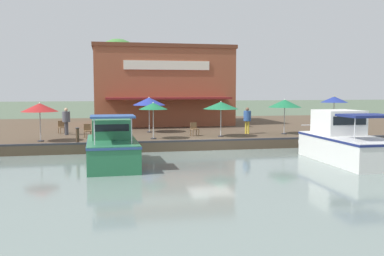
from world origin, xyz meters
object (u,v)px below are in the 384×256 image
object	(u,v)px
waterfront_restaurant	(161,86)
patio_umbrella_mid_patio_right	(285,103)
cafe_chair_back_row_seat	(62,126)
motorboat_mid_row	(341,142)
patio_umbrella_back_row	(149,101)
person_near_entrance	(247,117)
motorboat_far_downstream	(112,146)
patio_umbrella_far_corner	(221,105)
cafe_chair_beside_entrance	(194,128)
patio_umbrella_mid_patio_left	(153,106)
cafe_chair_under_first_umbrella	(88,130)
patio_umbrella_near_quay_edge	(40,107)
patio_umbrella_by_entrance	(334,100)
mooring_post	(77,136)
tree_upstream_bank	(116,63)
person_mid_patio	(66,118)

from	to	relation	value
waterfront_restaurant	patio_umbrella_mid_patio_right	xyz separation A→B (m)	(10.71, 6.85, -1.24)
waterfront_restaurant	cafe_chair_back_row_seat	size ratio (longest dim) A/B	13.54
motorboat_mid_row	patio_umbrella_back_row	bearing A→B (deg)	-140.76
person_near_entrance	motorboat_far_downstream	bearing A→B (deg)	-52.95
patio_umbrella_far_corner	cafe_chair_beside_entrance	world-z (taller)	patio_umbrella_far_corner
patio_umbrella_mid_patio_left	cafe_chair_under_first_umbrella	world-z (taller)	patio_umbrella_mid_patio_left
waterfront_restaurant	person_near_entrance	size ratio (longest dim) A/B	6.50
patio_umbrella_back_row	patio_umbrella_far_corner	xyz separation A→B (m)	(3.57, 4.15, -0.18)
patio_umbrella_mid_patio_right	patio_umbrella_near_quay_edge	bearing A→B (deg)	-86.30
patio_umbrella_mid_patio_right	patio_umbrella_by_entrance	xyz separation A→B (m)	(-2.25, 4.89, 0.18)
patio_umbrella_far_corner	motorboat_far_downstream	xyz separation A→B (m)	(5.51, -6.87, -1.67)
motorboat_mid_row	mooring_post	world-z (taller)	motorboat_mid_row
waterfront_restaurant	mooring_post	world-z (taller)	waterfront_restaurant
patio_umbrella_far_corner	tree_upstream_bank	world-z (taller)	tree_upstream_bank
cafe_chair_beside_entrance	person_mid_patio	xyz separation A→B (m)	(-2.21, -8.10, 0.64)
waterfront_restaurant	mooring_post	bearing A→B (deg)	-25.48
cafe_chair_back_row_seat	cafe_chair_beside_entrance	world-z (taller)	same
tree_upstream_bank	patio_umbrella_back_row	bearing A→B (deg)	8.06
patio_umbrella_far_corner	motorboat_mid_row	distance (m)	8.20
patio_umbrella_near_quay_edge	patio_umbrella_far_corner	bearing A→B (deg)	92.02
patio_umbrella_mid_patio_left	patio_umbrella_near_quay_edge	xyz separation A→B (m)	(-0.05, -6.47, -0.02)
patio_umbrella_far_corner	person_near_entrance	world-z (taller)	patio_umbrella_far_corner
patio_umbrella_back_row	patio_umbrella_mid_patio_right	world-z (taller)	patio_umbrella_back_row
cafe_chair_back_row_seat	patio_umbrella_mid_patio_left	bearing A→B (deg)	51.55
motorboat_mid_row	patio_umbrella_mid_patio_left	bearing A→B (deg)	-126.41
patio_umbrella_mid_patio_right	tree_upstream_bank	world-z (taller)	tree_upstream_bank
tree_upstream_bank	person_near_entrance	bearing A→B (deg)	28.49
patio_umbrella_mid_patio_left	cafe_chair_beside_entrance	distance (m)	3.38
cafe_chair_back_row_seat	tree_upstream_bank	world-z (taller)	tree_upstream_bank
motorboat_far_downstream	tree_upstream_bank	world-z (taller)	tree_upstream_bank
cafe_chair_under_first_umbrella	motorboat_far_downstream	distance (m)	6.61
cafe_chair_back_row_seat	person_mid_patio	xyz separation A→B (m)	(1.10, 0.39, 0.64)
patio_umbrella_near_quay_edge	patio_umbrella_by_entrance	distance (m)	20.49
patio_umbrella_by_entrance	mooring_post	size ratio (longest dim) A/B	2.78
patio_umbrella_mid_patio_right	motorboat_mid_row	xyz separation A→B (m)	(7.40, -0.24, -1.69)
waterfront_restaurant	patio_umbrella_near_quay_edge	bearing A→B (deg)	-35.94
cafe_chair_back_row_seat	person_near_entrance	distance (m)	12.57
mooring_post	tree_upstream_bank	bearing A→B (deg)	171.73
patio_umbrella_far_corner	person_mid_patio	bearing A→B (deg)	-107.33
cafe_chair_beside_entrance	mooring_post	bearing A→B (deg)	-68.55
patio_umbrella_mid_patio_right	motorboat_far_downstream	size ratio (longest dim) A/B	0.39
patio_umbrella_by_entrance	cafe_chair_beside_entrance	world-z (taller)	patio_umbrella_by_entrance
motorboat_far_downstream	motorboat_mid_row	bearing A→B (deg)	83.45
cafe_chair_back_row_seat	motorboat_far_downstream	distance (m)	10.12
patio_umbrella_mid_patio_left	motorboat_far_downstream	xyz separation A→B (m)	(5.08, -2.56, -1.67)
cafe_chair_back_row_seat	cafe_chair_beside_entrance	distance (m)	9.11
patio_umbrella_by_entrance	patio_umbrella_near_quay_edge	bearing A→B (deg)	-80.88
mooring_post	person_mid_patio	bearing A→B (deg)	-168.75
patio_umbrella_far_corner	cafe_chair_under_first_umbrella	size ratio (longest dim) A/B	2.64
motorboat_far_downstream	motorboat_mid_row	distance (m)	11.26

